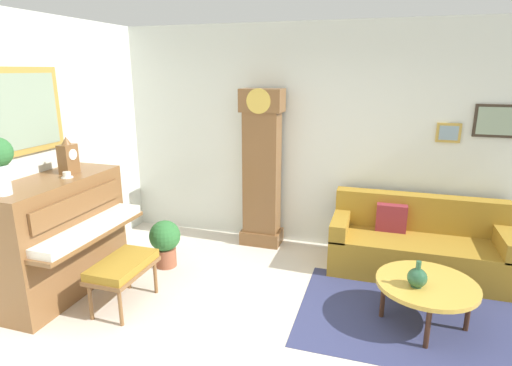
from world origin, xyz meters
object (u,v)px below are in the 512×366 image
Objects in this scene: grandfather_clock at (262,173)px; mantel_clock at (68,157)px; couch at (416,245)px; potted_plant at (165,240)px; coffee_table at (427,285)px; piano at (59,236)px; piano_bench at (123,268)px; green_jug at (417,277)px; teacup at (67,175)px.

mantel_clock is (-1.62, -1.53, 0.41)m from grandfather_clock.
potted_plant is (-2.79, -0.75, 0.01)m from couch.
coffee_table is 2.32× the size of mantel_clock.
potted_plant is at bearing -164.91° from couch.
potted_plant is (0.74, 0.54, -1.05)m from mantel_clock.
grandfather_clock is (1.63, 1.79, 0.36)m from piano.
mantel_clock is (-0.78, 0.33, 0.97)m from piano_bench.
piano_bench is 2.71m from green_jug.
piano_bench is 6.03× the size of teacup.
piano is at bearing -173.93° from green_jug.
green_jug is (3.46, 0.37, -0.11)m from piano.
mantel_clock is at bearing 157.09° from piano_bench.
teacup is (-0.68, 0.17, 0.82)m from piano_bench.
teacup reaches higher than piano_bench.
coffee_table is 7.59× the size of teacup.
coffee_table is at bearing -34.36° from grandfather_clock.
couch is 3.84m from teacup.
teacup is at bearing -131.98° from potted_plant.
grandfather_clock reaches higher than mantel_clock.
mantel_clock reaches higher than couch.
piano_bench is 2.12m from grandfather_clock.
piano_bench is at bearing -13.86° from teacup.
mantel_clock reaches higher than potted_plant.
grandfather_clock reaches higher than green_jug.
teacup is (0.11, -0.16, -0.15)m from mantel_clock.
mantel_clock is at bearing 122.76° from teacup.
couch is at bearing 15.09° from potted_plant.
teacup is 3.44m from green_jug.
grandfather_clock is (0.84, 1.86, 0.56)m from piano_bench.
couch is at bearing 90.84° from coffee_table.
coffee_table is 0.19m from green_jug.
grandfather_clock is 2.36m from green_jug.
green_jug is (1.83, -1.42, -0.46)m from grandfather_clock.
mantel_clock is at bearing -143.75° from potted_plant.
mantel_clock is (-3.55, -0.21, 0.99)m from coffee_table.
piano is at bearing 175.02° from piano_bench.
coffee_table is (0.02, -1.08, 0.07)m from couch.
grandfather_clock is 2.29m from teacup.
coffee_table is 3.57m from teacup.
green_jug reaches higher than potted_plant.
green_jug reaches higher than piano_bench.
piano_bench is at bearing -4.98° from piano.
teacup is at bearing 166.14° from piano_bench.
piano is at bearing -137.46° from teacup.
coffee_table is 3.69m from mantel_clock.
grandfather_clock is at bearing 43.25° from mantel_clock.
mantel_clock is 3.56m from green_jug.
mantel_clock reaches higher than coffee_table.
piano_bench is 0.80× the size of coffee_table.
teacup is (-3.43, -1.46, 0.92)m from couch.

